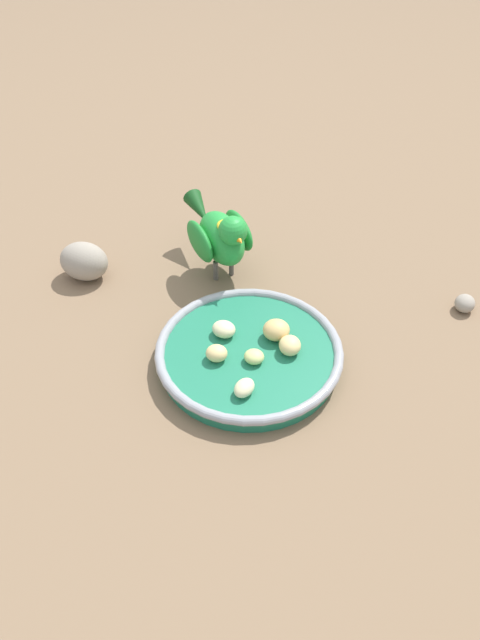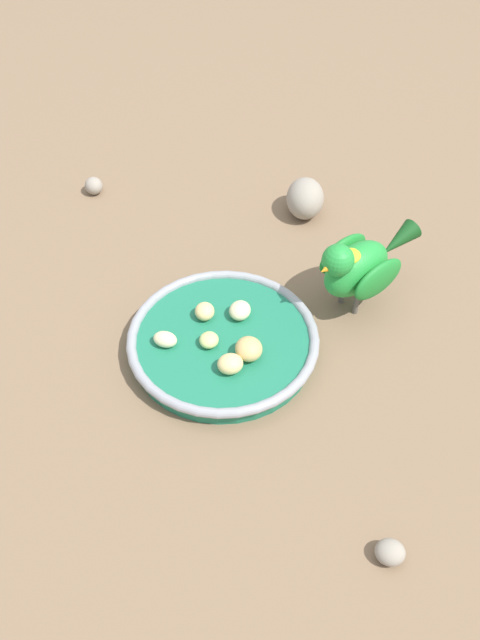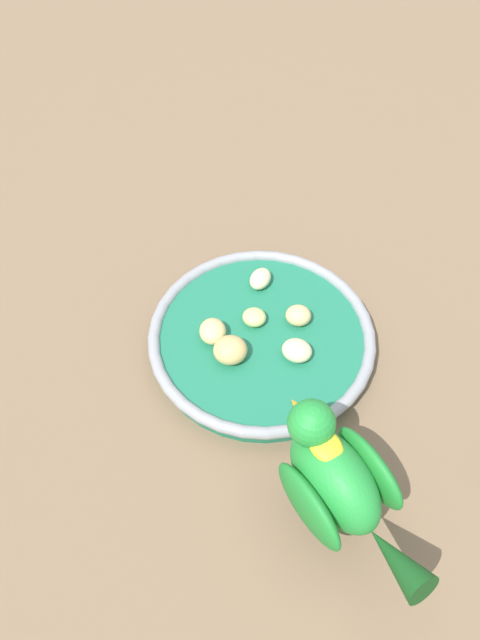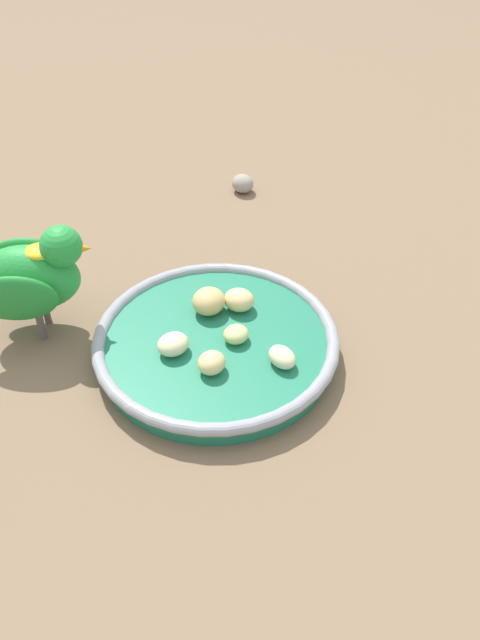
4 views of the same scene
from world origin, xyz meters
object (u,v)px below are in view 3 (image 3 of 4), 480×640
object	(u,v)px
apple_piece_5	(230,354)
apple_piece_3	(254,317)
apple_piece_1	(260,279)
feeding_bowl	(261,339)
parrot	(337,480)
apple_piece_4	(298,315)
apple_piece_0	(213,331)
apple_piece_2	(297,350)

from	to	relation	value
apple_piece_5	apple_piece_3	bearing A→B (deg)	62.28
apple_piece_1	apple_piece_3	xyz separation A→B (m)	(-0.01, -0.05, -0.00)
feeding_bowl	parrot	size ratio (longest dim) A/B	1.48
apple_piece_1	parrot	world-z (taller)	parrot
feeding_bowl	parrot	bearing A→B (deg)	-73.91
apple_piece_4	parrot	xyz separation A→B (m)	(0.01, -0.20, 0.04)
apple_piece_0	apple_piece_2	size ratio (longest dim) A/B	1.00
apple_piece_4	parrot	world-z (taller)	parrot
apple_piece_1	apple_piece_2	size ratio (longest dim) A/B	0.97
apple_piece_2	apple_piece_0	bearing A→B (deg)	163.66
apple_piece_1	apple_piece_5	bearing A→B (deg)	-108.75
parrot	apple_piece_0	bearing A→B (deg)	-0.46
apple_piece_2	parrot	size ratio (longest dim) A/B	0.19
apple_piece_1	parrot	bearing A→B (deg)	-78.61
feeding_bowl	apple_piece_5	size ratio (longest dim) A/B	6.88
apple_piece_0	apple_piece_5	xyz separation A→B (m)	(0.02, -0.03, 0.00)
parrot	apple_piece_2	bearing A→B (deg)	-23.74
feeding_bowl	apple_piece_2	size ratio (longest dim) A/B	7.68
apple_piece_0	apple_piece_4	world-z (taller)	apple_piece_0
apple_piece_1	apple_piece_5	distance (m)	0.11
apple_piece_0	parrot	bearing A→B (deg)	-60.10
apple_piece_0	parrot	xyz separation A→B (m)	(0.10, -0.18, 0.04)
apple_piece_1	apple_piece_5	xyz separation A→B (m)	(-0.03, -0.10, 0.00)
apple_piece_3	apple_piece_4	world-z (taller)	apple_piece_4
feeding_bowl	apple_piece_3	world-z (taller)	apple_piece_3
apple_piece_0	apple_piece_4	bearing A→B (deg)	12.05
apple_piece_1	apple_piece_4	world-z (taller)	apple_piece_4
apple_piece_1	parrot	xyz separation A→B (m)	(0.05, -0.25, 0.04)
apple_piece_0	apple_piece_4	size ratio (longest dim) A/B	1.14
apple_piece_0	apple_piece_3	bearing A→B (deg)	24.27
apple_piece_5	feeding_bowl	bearing A→B (deg)	43.25
apple_piece_2	apple_piece_5	world-z (taller)	apple_piece_5
feeding_bowl	apple_piece_1	bearing A→B (deg)	88.79
parrot	feeding_bowl	bearing A→B (deg)	-14.26
feeding_bowl	apple_piece_1	xyz separation A→B (m)	(0.00, 0.07, 0.02)
apple_piece_2	parrot	distance (m)	0.16
apple_piece_2	apple_piece_4	world-z (taller)	same
apple_piece_1	apple_piece_2	bearing A→B (deg)	-71.37
apple_piece_2	apple_piece_5	distance (m)	0.07
apple_piece_0	apple_piece_4	xyz separation A→B (m)	(0.09, 0.02, -0.00)
apple_piece_0	apple_piece_1	distance (m)	0.09
apple_piece_5	parrot	xyz separation A→B (m)	(0.08, -0.15, 0.04)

